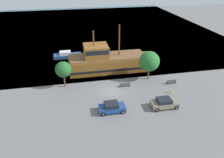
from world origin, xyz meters
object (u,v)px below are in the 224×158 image
at_px(moored_boat_dockside, 67,55).
at_px(bench_promenade_east, 125,85).
at_px(bench_promenade_west, 171,82).
at_px(fire_hydrant, 171,91).
at_px(pirate_ship, 107,61).
at_px(parked_car_curb_mid, 164,103).
at_px(parked_car_curb_front, 112,107).

relative_size(moored_boat_dockside, bench_promenade_east, 3.48).
bearing_deg(moored_boat_dockside, bench_promenade_west, -42.38).
bearing_deg(fire_hydrant, pirate_ship, 128.75).
bearing_deg(parked_car_curb_mid, pirate_ship, 112.38).
bearing_deg(bench_promenade_west, moored_boat_dockside, 137.62).
xyz_separation_m(parked_car_curb_front, bench_promenade_west, (12.37, 6.22, -0.32)).
bearing_deg(bench_promenade_west, bench_promenade_east, 176.02).
distance_m(parked_car_curb_mid, bench_promenade_west, 8.02).
relative_size(moored_boat_dockside, parked_car_curb_front, 1.63).
distance_m(pirate_ship, fire_hydrant, 14.58).
relative_size(moored_boat_dockside, bench_promenade_west, 3.72).
bearing_deg(fire_hydrant, parked_car_curb_front, -163.80).
xyz_separation_m(pirate_ship, fire_hydrant, (9.07, -11.31, -1.58)).
relative_size(parked_car_curb_front, bench_promenade_west, 2.28).
bearing_deg(parked_car_curb_mid, bench_promenade_east, 120.25).
height_order(parked_car_curb_front, bench_promenade_east, parked_car_curb_front).
bearing_deg(moored_boat_dockside, parked_car_curb_mid, -59.11).
relative_size(parked_car_curb_mid, fire_hydrant, 5.32).
xyz_separation_m(pirate_ship, parked_car_curb_front, (-1.85, -14.48, -1.24)).
height_order(parked_car_curb_mid, bench_promenade_west, parked_car_curb_mid).
xyz_separation_m(parked_car_curb_front, fire_hydrant, (10.93, 3.17, -0.34)).
distance_m(parked_car_curb_front, bench_promenade_west, 13.85).
distance_m(pirate_ship, parked_car_curb_mid, 16.26).
bearing_deg(parked_car_curb_mid, moored_boat_dockside, 120.89).
bearing_deg(moored_boat_dockside, parked_car_curb_front, -75.25).
distance_m(moored_boat_dockside, parked_car_curb_front, 23.83).
bearing_deg(parked_car_curb_front, parked_car_curb_mid, -3.67).
relative_size(fire_hydrant, bench_promenade_east, 0.42).
distance_m(moored_boat_dockside, bench_promenade_west, 24.96).
distance_m(pirate_ship, bench_promenade_west, 13.46).
relative_size(pirate_ship, fire_hydrant, 22.10).
distance_m(parked_car_curb_mid, fire_hydrant, 4.70).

